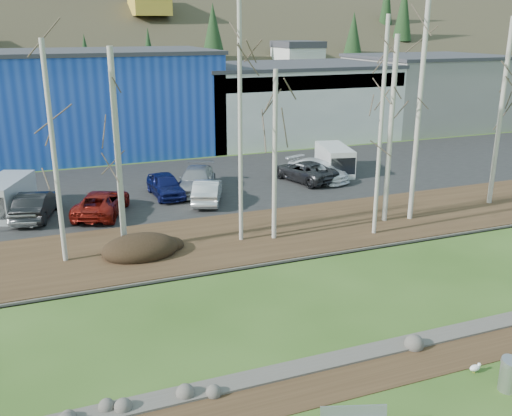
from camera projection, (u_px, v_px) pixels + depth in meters
name	position (u px, v px, depth m)	size (l,w,h in m)	color
ground	(461.00, 401.00, 16.24)	(200.00, 200.00, 0.00)	#2C4A16
dirt_strip	(416.00, 362.00, 18.09)	(80.00, 1.80, 0.03)	#382616
near_bank_rocks	(398.00, 347.00, 18.99)	(80.00, 0.80, 0.50)	#47423D
river	(338.00, 295.00, 22.62)	(80.00, 8.00, 0.90)	black
far_bank_rocks	(294.00, 258.00, 26.26)	(80.00, 0.80, 0.46)	#47423D
far_bank	(268.00, 233.00, 29.08)	(80.00, 7.00, 0.15)	#382616
parking_lot	(209.00, 183.00, 38.39)	(80.00, 14.00, 0.14)	black
building_blue	(90.00, 101.00, 47.49)	(20.40, 12.24, 8.30)	#163BA9
building_white	(287.00, 100.00, 53.92)	(18.36, 12.24, 6.80)	beige
building_grey	(427.00, 91.00, 59.38)	(14.28, 12.24, 7.30)	gray
litter_bin	(509.00, 376.00, 16.60)	(0.54, 0.54, 0.94)	#9FA2A4
seagull	(475.00, 368.00, 17.53)	(0.43, 0.20, 0.31)	gold
dirt_mound	(140.00, 247.00, 26.15)	(3.51, 2.48, 0.69)	black
birch_0	(54.00, 156.00, 24.13)	(0.21, 0.21, 9.59)	beige
birch_1	(118.00, 153.00, 25.38)	(0.27, 0.27, 9.24)	beige
birch_2	(240.00, 123.00, 26.32)	(0.20, 0.20, 11.50)	beige
birch_3	(275.00, 157.00, 27.05)	(0.23, 0.23, 8.17)	beige
birch_4	(381.00, 130.00, 27.36)	(0.20, 0.20, 10.55)	beige
birch_5	(419.00, 108.00, 29.32)	(0.26, 0.26, 11.95)	beige
birch_6	(391.00, 132.00, 29.36)	(0.26, 0.26, 9.66)	beige
birch_7	(501.00, 114.00, 32.25)	(0.27, 0.27, 10.54)	beige
car_0	(33.00, 205.00, 30.93)	(1.78, 4.43, 1.51)	silver
car_1	(36.00, 205.00, 31.04)	(1.59, 4.57, 1.50)	black
car_2	(102.00, 203.00, 31.58)	(2.27, 4.92, 1.37)	maroon
car_3	(196.00, 180.00, 36.05)	(2.07, 5.10, 1.48)	gray
car_4	(166.00, 185.00, 34.97)	(1.68, 4.18, 1.43)	#0E1449
car_5	(207.00, 191.00, 33.78)	(1.49, 4.28, 1.41)	silver
car_6	(304.00, 171.00, 38.44)	(2.29, 4.96, 1.38)	#2A2A2C
car_7	(318.00, 170.00, 38.66)	(1.92, 4.73, 1.37)	white
van_white	(335.00, 160.00, 40.42)	(2.71, 4.62, 1.89)	white
van_grey	(4.00, 197.00, 31.54)	(3.33, 4.83, 1.95)	silver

